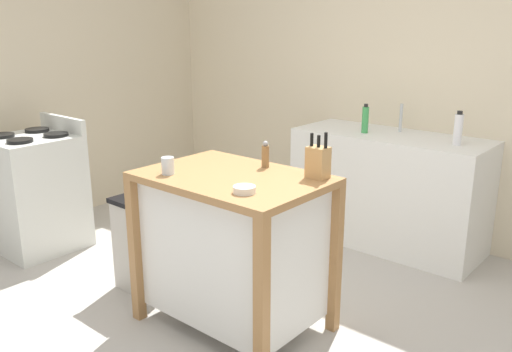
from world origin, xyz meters
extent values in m
plane|color=#ADA8A0|center=(0.00, 0.00, 0.00)|extent=(6.23, 6.23, 0.00)
cube|color=beige|center=(0.00, 2.17, 1.30)|extent=(5.23, 0.10, 2.60)
cube|color=beige|center=(-2.61, 0.79, 1.30)|extent=(0.10, 2.77, 2.60)
cube|color=#9E7042|center=(-0.13, 0.14, 0.89)|extent=(1.02, 0.71, 0.04)
cube|color=silver|center=(-0.13, 0.14, 0.49)|extent=(0.92, 0.61, 0.77)
cube|color=#9E7042|center=(-0.61, -0.18, 0.44)|extent=(0.06, 0.06, 0.87)
cube|color=#9E7042|center=(0.35, -0.18, 0.44)|extent=(0.06, 0.06, 0.87)
cube|color=#9E7042|center=(-0.61, 0.46, 0.44)|extent=(0.06, 0.06, 0.87)
cube|color=#9E7042|center=(0.35, 0.46, 0.44)|extent=(0.06, 0.06, 0.87)
cube|color=tan|center=(0.26, 0.39, 1.00)|extent=(0.11, 0.09, 0.17)
cylinder|color=black|center=(0.22, 0.39, 1.12)|extent=(0.02, 0.02, 0.07)
cylinder|color=black|center=(0.26, 0.39, 1.12)|extent=(0.02, 0.02, 0.06)
cylinder|color=black|center=(0.30, 0.39, 1.13)|extent=(0.02, 0.02, 0.08)
cylinder|color=silver|center=(0.13, -0.06, 0.93)|extent=(0.11, 0.11, 0.03)
cylinder|color=gray|center=(0.13, -0.06, 0.95)|extent=(0.09, 0.09, 0.01)
cylinder|color=silver|center=(-0.41, -0.08, 0.96)|extent=(0.07, 0.07, 0.10)
cylinder|color=olive|center=(-0.09, 0.38, 0.98)|extent=(0.04, 0.04, 0.13)
sphere|color=#99999E|center=(-0.09, 0.38, 1.05)|extent=(0.03, 0.03, 0.03)
cube|color=#B7B2A8|center=(-0.88, 0.08, 0.30)|extent=(0.34, 0.26, 0.60)
cube|color=black|center=(-0.88, 0.08, 0.61)|extent=(0.36, 0.28, 0.03)
cube|color=silver|center=(-0.02, 1.82, 0.44)|extent=(1.48, 0.60, 0.89)
cube|color=silver|center=(-0.02, 1.80, 0.87)|extent=(0.44, 0.36, 0.03)
cylinder|color=#B7BCC1|center=(-0.02, 1.96, 1.00)|extent=(0.02, 0.02, 0.22)
cylinder|color=green|center=(-0.21, 1.75, 0.99)|extent=(0.05, 0.05, 0.20)
cylinder|color=black|center=(-0.21, 1.75, 1.10)|extent=(0.03, 0.03, 0.02)
cylinder|color=white|center=(0.49, 1.79, 1.00)|extent=(0.06, 0.06, 0.22)
cylinder|color=black|center=(0.49, 1.79, 1.12)|extent=(0.04, 0.04, 0.02)
cube|color=silver|center=(-2.06, -0.02, 0.44)|extent=(0.60, 0.60, 0.89)
cube|color=silver|center=(-2.06, 0.26, 0.95)|extent=(0.60, 0.04, 0.12)
cylinder|color=black|center=(-2.20, -0.16, 0.90)|extent=(0.18, 0.18, 0.02)
cylinder|color=black|center=(-1.92, -0.16, 0.90)|extent=(0.18, 0.18, 0.02)
cylinder|color=black|center=(-2.20, 0.12, 0.90)|extent=(0.18, 0.18, 0.02)
cylinder|color=black|center=(-1.92, 0.12, 0.90)|extent=(0.18, 0.18, 0.02)
camera|label=1|loc=(1.79, -1.92, 1.72)|focal=37.56mm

